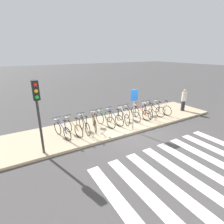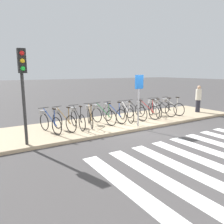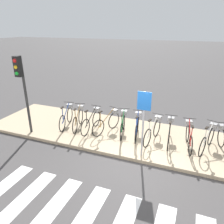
% 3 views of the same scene
% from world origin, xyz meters
% --- Properties ---
extents(ground_plane, '(120.00, 120.00, 0.00)m').
position_xyz_m(ground_plane, '(0.00, 0.00, 0.00)').
color(ground_plane, '#423F3F').
extents(sidewalk, '(13.57, 3.18, 0.12)m').
position_xyz_m(sidewalk, '(0.00, 1.59, 0.06)').
color(sidewalk, tan).
rests_on(sidewalk, ground_plane).
extents(parked_bicycle_0, '(0.55, 1.65, 1.04)m').
position_xyz_m(parked_bicycle_0, '(-3.49, 1.43, 0.57)').
color(parked_bicycle_0, black).
rests_on(parked_bicycle_0, sidewalk).
extents(parked_bicycle_1, '(0.59, 1.64, 1.04)m').
position_xyz_m(parked_bicycle_1, '(-2.91, 1.45, 0.57)').
color(parked_bicycle_1, black).
rests_on(parked_bicycle_1, sidewalk).
extents(parked_bicycle_2, '(0.46, 1.69, 1.04)m').
position_xyz_m(parked_bicycle_2, '(-2.27, 1.46, 0.57)').
color(parked_bicycle_2, black).
rests_on(parked_bicycle_2, sidewalk).
extents(parked_bicycle_3, '(0.66, 1.61, 1.04)m').
position_xyz_m(parked_bicycle_3, '(-1.60, 1.57, 0.57)').
color(parked_bicycle_3, black).
rests_on(parked_bicycle_3, sidewalk).
extents(parked_bicycle_4, '(0.53, 1.66, 1.04)m').
position_xyz_m(parked_bicycle_4, '(-0.94, 1.59, 0.57)').
color(parked_bicycle_4, black).
rests_on(parked_bicycle_4, sidewalk).
extents(parked_bicycle_5, '(0.49, 1.67, 1.04)m').
position_xyz_m(parked_bicycle_5, '(-0.35, 1.61, 0.57)').
color(parked_bicycle_5, black).
rests_on(parked_bicycle_5, sidewalk).
extents(parked_bicycle_6, '(0.48, 1.67, 1.04)m').
position_xyz_m(parked_bicycle_6, '(0.32, 1.50, 0.57)').
color(parked_bicycle_6, black).
rests_on(parked_bicycle_6, sidewalk).
extents(parked_bicycle_7, '(0.46, 1.69, 1.04)m').
position_xyz_m(parked_bicycle_7, '(0.92, 1.56, 0.57)').
color(parked_bicycle_7, black).
rests_on(parked_bicycle_7, sidewalk).
extents(parked_bicycle_8, '(0.46, 1.67, 1.04)m').
position_xyz_m(parked_bicycle_8, '(1.62, 1.50, 0.57)').
color(parked_bicycle_8, black).
rests_on(parked_bicycle_8, sidewalk).
extents(parked_bicycle_9, '(0.64, 1.62, 1.04)m').
position_xyz_m(parked_bicycle_9, '(2.26, 1.56, 0.57)').
color(parked_bicycle_9, black).
rests_on(parked_bicycle_9, sidewalk).
extents(traffic_light, '(0.24, 0.40, 3.13)m').
position_xyz_m(traffic_light, '(-4.56, 0.23, 2.38)').
color(traffic_light, '#2D2D2D').
rests_on(traffic_light, sidewalk).
extents(sign_post, '(0.44, 0.07, 2.28)m').
position_xyz_m(sign_post, '(0.17, 0.29, 1.67)').
color(sign_post, '#99999E').
rests_on(sign_post, sidewalk).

